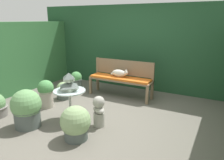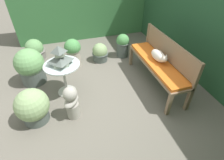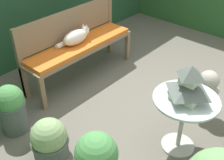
% 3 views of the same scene
% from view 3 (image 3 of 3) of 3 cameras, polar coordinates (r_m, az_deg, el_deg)
% --- Properties ---
extents(ground, '(30.00, 30.00, 0.00)m').
position_cam_3_polar(ground, '(3.46, 7.29, -5.92)').
color(ground, '#666056').
extents(garden_bench, '(1.66, 0.42, 0.52)m').
position_cam_3_polar(garden_bench, '(3.82, -6.51, 6.50)').
color(garden_bench, '#7F664C').
rests_on(garden_bench, ground).
extents(bench_backrest, '(1.66, 0.06, 0.93)m').
position_cam_3_polar(bench_backrest, '(3.85, -8.71, 10.39)').
color(bench_backrest, '#7F664C').
rests_on(bench_backrest, ground).
extents(cat, '(0.51, 0.21, 0.22)m').
position_cam_3_polar(cat, '(3.75, -7.39, 8.67)').
color(cat, silver).
rests_on(cat, garden_bench).
extents(patio_table, '(0.62, 0.62, 0.63)m').
position_cam_3_polar(patio_table, '(2.75, 14.46, -5.88)').
color(patio_table, '#B7B7B2').
rests_on(patio_table, ground).
extents(pagoda_birdhouse, '(0.34, 0.34, 0.35)m').
position_cam_3_polar(pagoda_birdhouse, '(2.59, 15.35, -1.04)').
color(pagoda_birdhouse, '#B2BCA8').
rests_on(pagoda_birdhouse, patio_table).
extents(garden_bust, '(0.36, 0.33, 0.59)m').
position_cam_3_polar(garden_bust, '(3.35, 18.57, -2.47)').
color(garden_bust, '#A39E93').
rests_on(garden_bust, ground).
extents(potted_plant_table_far, '(0.38, 0.38, 0.43)m').
position_cam_3_polar(potted_plant_table_far, '(2.85, -12.59, -11.79)').
color(potted_plant_table_far, '#4C5651').
rests_on(potted_plant_table_far, ground).
extents(potted_plant_bench_right, '(0.32, 0.32, 0.58)m').
position_cam_3_polar(potted_plant_bench_right, '(3.16, -19.80, -5.35)').
color(potted_plant_bench_right, '#4C5651').
rests_on(potted_plant_bench_right, ground).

